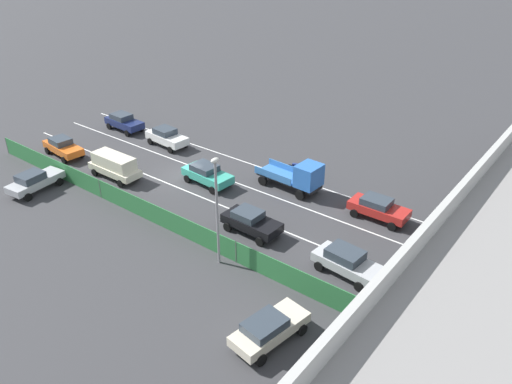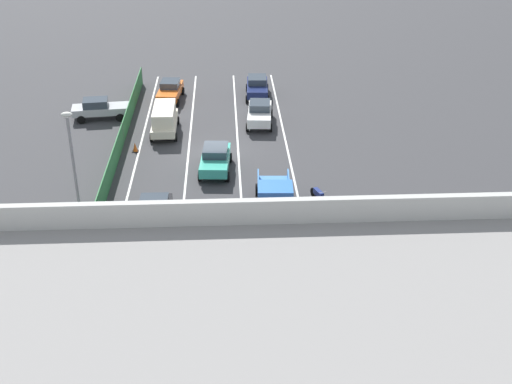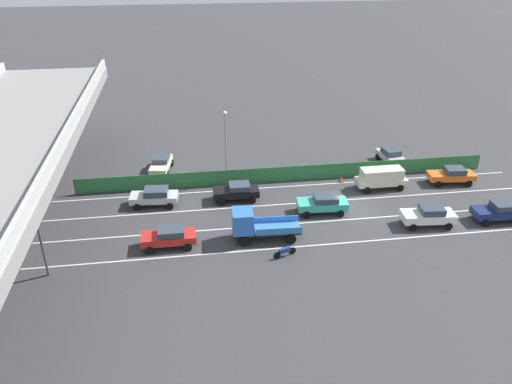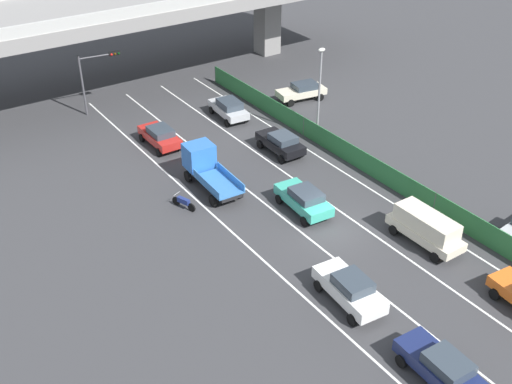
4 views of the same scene
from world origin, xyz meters
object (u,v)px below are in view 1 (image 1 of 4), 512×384
object	(u,v)px
car_sedan_white	(167,137)
motorcycle	(298,167)
car_sedan_navy	(124,122)
car_sedan_silver	(347,261)
car_van_cream	(114,165)
street_lamp	(217,202)
traffic_cone	(124,195)
car_taxi_orange	(63,146)
parked_sedan_cream	(269,328)
flatbed_truck_blue	(299,177)
car_taxi_teal	(207,174)
car_sedan_black	(251,221)
parked_wagon_silver	(34,181)
car_sedan_red	(378,208)

from	to	relation	value
car_sedan_white	motorcycle	xyz separation A→B (m)	(-2.89, 12.94, -0.48)
car_sedan_navy	car_sedan_silver	distance (m)	30.24
car_van_cream	car_sedan_white	size ratio (longest dim) A/B	1.07
street_lamp	traffic_cone	bearing A→B (deg)	-98.60
car_sedan_navy	car_taxi_orange	distance (m)	7.46
car_van_cream	parked_sedan_cream	size ratio (longest dim) A/B	1.06
car_sedan_white	car_taxi_orange	distance (m)	9.36
car_sedan_navy	flatbed_truck_blue	bearing A→B (deg)	89.79
car_sedan_silver	flatbed_truck_blue	bearing A→B (deg)	-130.81
car_sedan_white	street_lamp	distance (m)	19.73
car_taxi_teal	car_sedan_silver	size ratio (longest dim) A/B	1.02
car_sedan_white	parked_sedan_cream	xyz separation A→B (m)	(14.37, 22.61, -0.07)
car_sedan_black	car_sedan_navy	distance (m)	23.03
car_taxi_teal	parked_sedan_cream	distance (m)	18.04
car_taxi_teal	motorcycle	world-z (taller)	car_taxi_teal
car_van_cream	car_sedan_navy	world-z (taller)	car_van_cream
street_lamp	parked_wagon_silver	bearing A→B (deg)	-84.29
street_lamp	traffic_cone	size ratio (longest dim) A/B	10.71
car_sedan_red	car_sedan_silver	bearing A→B (deg)	10.73
street_lamp	car_van_cream	bearing A→B (deg)	-103.74
motorcycle	street_lamp	distance (m)	14.64
parked_wagon_silver	parked_sedan_cream	xyz separation A→B (m)	(1.74, 24.36, -0.02)
car_taxi_teal	car_sedan_silver	xyz separation A→B (m)	(3.51, 14.74, -0.00)
flatbed_truck_blue	street_lamp	bearing A→B (deg)	6.09
car_sedan_black	street_lamp	xyz separation A→B (m)	(3.97, 0.56, 3.52)
car_sedan_white	motorcycle	size ratio (longest dim) A/B	2.44
car_sedan_silver	street_lamp	size ratio (longest dim) A/B	0.60
car_sedan_black	flatbed_truck_blue	distance (m)	6.97
car_van_cream	car_sedan_silver	world-z (taller)	car_van_cream
car_taxi_teal	flatbed_truck_blue	bearing A→B (deg)	117.42
parked_wagon_silver	traffic_cone	world-z (taller)	parked_wagon_silver
car_sedan_silver	car_sedan_black	bearing A→B (deg)	-90.33
car_taxi_teal	car_sedan_navy	world-z (taller)	car_sedan_navy
car_van_cream	traffic_cone	size ratio (longest dim) A/B	7.16
car_sedan_red	car_taxi_orange	xyz separation A→B (m)	(7.48, -27.53, -0.00)
car_taxi_teal	parked_wagon_silver	world-z (taller)	car_taxi_teal
car_taxi_teal	car_taxi_orange	xyz separation A→B (m)	(3.90, -14.13, -0.03)
flatbed_truck_blue	street_lamp	distance (m)	11.39
car_sedan_black	car_van_cream	size ratio (longest dim) A/B	0.87
car_sedan_navy	parked_sedan_cream	size ratio (longest dim) A/B	0.97
parked_sedan_cream	car_taxi_teal	bearing A→B (deg)	-127.41
car_van_cream	car_sedan_white	xyz separation A→B (m)	(-7.26, -1.45, -0.23)
car_sedan_silver	car_taxi_orange	bearing A→B (deg)	-89.22
flatbed_truck_blue	motorcycle	xyz separation A→B (m)	(-2.84, -2.01, -0.87)
car_sedan_black	car_sedan_white	world-z (taller)	car_sedan_white
car_sedan_navy	traffic_cone	size ratio (longest dim) A/B	6.52
car_taxi_teal	flatbed_truck_blue	size ratio (longest dim) A/B	0.81
flatbed_truck_blue	car_sedan_red	bearing A→B (deg)	91.01
car_sedan_navy	car_sedan_silver	xyz separation A→B (m)	(7.05, 29.40, -0.00)
car_taxi_teal	car_taxi_orange	distance (m)	14.66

